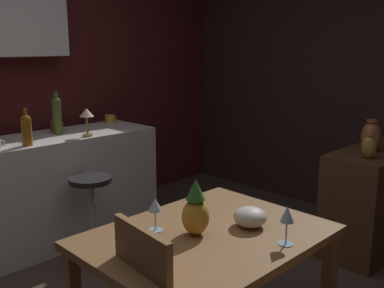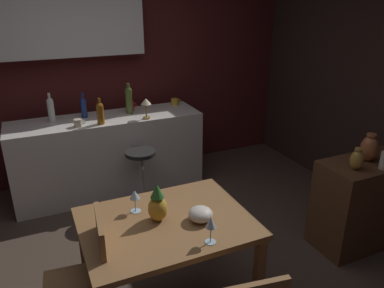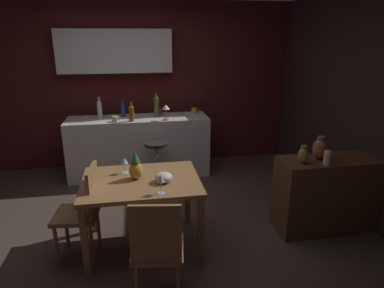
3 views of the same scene
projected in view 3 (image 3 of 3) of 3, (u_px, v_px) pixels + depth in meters
ground_plane at (146, 224)px, 3.91m from camera, size 9.00×9.00×0.00m
wall_kitchen_back at (132, 79)px, 5.42m from camera, size 5.20×0.33×2.60m
wall_side_right at (347, 101)px, 4.22m from camera, size 0.10×4.40×2.60m
dining_table at (141, 189)px, 3.33m from camera, size 1.13×0.86×0.74m
kitchen_counter at (139, 146)px, 5.22m from camera, size 2.10×0.60×0.90m
sideboard_cabinet at (327, 194)px, 3.74m from camera, size 1.10×0.44×0.82m
chair_near_window at (83, 209)px, 3.23m from camera, size 0.44×0.44×0.93m
chair_by_doorway at (157, 248)px, 2.61m from camera, size 0.46×0.46×0.94m
bar_stool at (157, 163)px, 4.80m from camera, size 0.34×0.34×0.66m
wine_glass_left at (124, 162)px, 3.42m from camera, size 0.07×0.07×0.17m
wine_glass_right at (161, 179)px, 2.97m from camera, size 0.07×0.07×0.18m
pineapple_centerpiece at (136, 167)px, 3.29m from camera, size 0.13×0.13×0.27m
fruit_bowl at (164, 177)px, 3.23m from camera, size 0.17×0.17×0.10m
wine_bottle_cobalt at (123, 109)px, 5.11m from camera, size 0.07×0.07×0.28m
wine_bottle_clear at (100, 108)px, 5.03m from camera, size 0.07×0.07×0.32m
wine_bottle_amber at (131, 113)px, 4.84m from camera, size 0.08×0.08×0.28m
wine_bottle_olive at (156, 105)px, 5.12m from camera, size 0.08×0.08×0.35m
cup_red at (159, 111)px, 5.27m from camera, size 0.12×0.08×0.11m
cup_cream at (115, 119)px, 4.85m from camera, size 0.12×0.08×0.08m
cup_mustard at (194, 111)px, 5.39m from camera, size 0.12×0.09×0.08m
counter_lamp at (166, 109)px, 4.89m from camera, size 0.11×0.11×0.23m
pillar_candle_tall at (327, 158)px, 3.44m from camera, size 0.07×0.07×0.17m
vase_copper at (320, 148)px, 3.59m from camera, size 0.15×0.15×0.25m
vase_brass at (303, 155)px, 3.48m from camera, size 0.11×0.11×0.19m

